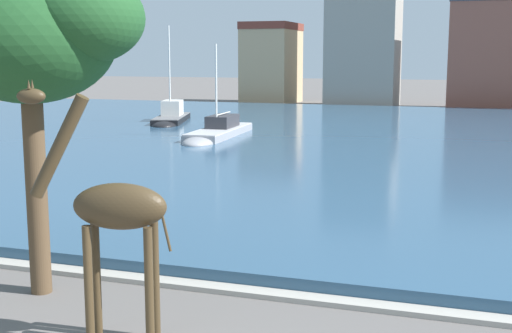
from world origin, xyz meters
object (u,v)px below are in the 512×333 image
Objects in this scene: sailboat_grey at (216,134)px; shade_tree at (30,34)px; giraffe_statue at (112,211)px; sailboat_black at (171,119)px.

shade_tree reaches higher than sailboat_grey.
sailboat_grey reaches higher than giraffe_statue.
giraffe_statue is at bearing -71.72° from sailboat_grey.
shade_tree reaches higher than giraffe_statue.
sailboat_black is at bearing 111.03° from shade_tree.
sailboat_grey is (6.81, -7.71, -0.07)m from sailboat_black.
sailboat_black is 0.87× the size of sailboat_grey.
sailboat_black reaches higher than giraffe_statue.
sailboat_grey is at bearing 103.23° from shade_tree.
sailboat_black is 1.13× the size of shade_tree.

